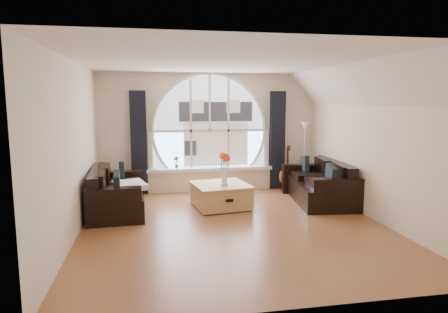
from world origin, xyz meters
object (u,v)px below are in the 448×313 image
coffee_chest (221,195)px  potted_plant (176,162)px  vase_flowers (224,165)px  sofa_right (319,183)px  guitar (287,167)px  sofa_left (117,191)px  floor_lamp (304,157)px

coffee_chest → potted_plant: potted_plant is taller
vase_flowers → potted_plant: (-0.82, 1.55, -0.16)m
coffee_chest → potted_plant: (-0.77, 1.46, 0.44)m
sofa_right → vase_flowers: 2.06m
coffee_chest → guitar: size_ratio=0.97×
sofa_left → vase_flowers: 2.08m
potted_plant → sofa_right: bearing=-26.5°
sofa_left → guitar: bearing=15.1°
coffee_chest → potted_plant: size_ratio=3.64×
sofa_right → vase_flowers: size_ratio=2.72×
floor_lamp → potted_plant: 2.92m
sofa_left → vase_flowers: (2.02, -0.12, 0.45)m
floor_lamp → guitar: floor_lamp is taller
vase_flowers → guitar: 2.23m
sofa_right → floor_lamp: (0.05, 0.95, 0.40)m
vase_flowers → guitar: vase_flowers is taller
sofa_right → potted_plant: bearing=160.8°
sofa_left → floor_lamp: (4.09, 0.97, 0.40)m
vase_flowers → potted_plant: bearing=118.0°
sofa_right → coffee_chest: size_ratio=1.84×
potted_plant → vase_flowers: bearing=-62.0°
floor_lamp → coffee_chest: bearing=-154.9°
sofa_right → floor_lamp: 1.03m
sofa_right → guitar: 1.25m
sofa_right → potted_plant: size_ratio=6.71×
sofa_right → potted_plant: 3.18m
vase_flowers → floor_lamp: bearing=27.7°
sofa_left → guitar: 3.96m
floor_lamp → guitar: 0.50m
vase_flowers → guitar: size_ratio=0.66×
guitar → vase_flowers: bearing=-132.4°
vase_flowers → sofa_right: bearing=3.8°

